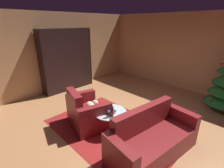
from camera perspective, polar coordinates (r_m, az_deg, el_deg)
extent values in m
plane|color=#B47A4B|center=(4.11, 3.36, -13.90)|extent=(7.96, 7.96, 0.00)
cube|color=tan|center=(6.38, 24.54, 9.90)|extent=(6.46, 0.06, 2.68)
cube|color=tan|center=(6.08, -19.71, 10.11)|extent=(0.06, 6.75, 2.68)
cube|color=maroon|center=(3.94, -0.03, -15.54)|extent=(2.96, 1.98, 0.01)
cube|color=black|center=(5.92, -14.61, 7.80)|extent=(0.03, 1.87, 2.16)
cube|color=black|center=(6.56, -8.47, 9.46)|extent=(0.39, 0.02, 2.16)
cube|color=black|center=(5.69, -23.55, 6.24)|extent=(0.39, 0.03, 2.16)
cube|color=black|center=(6.38, -14.60, -1.33)|extent=(0.36, 1.82, 0.03)
cube|color=black|center=(6.23, -14.95, 2.30)|extent=(0.36, 1.82, 0.03)
cube|color=black|center=(6.12, -15.31, 6.09)|extent=(0.36, 1.82, 0.02)
cube|color=black|center=(6.03, -15.70, 10.00)|extent=(0.36, 1.82, 0.02)
cube|color=black|center=(5.97, -16.10, 14.02)|extent=(0.36, 1.82, 0.02)
cube|color=black|center=(5.94, -16.52, 18.09)|extent=(0.36, 1.82, 0.03)
cube|color=black|center=(6.17, -16.33, 9.48)|extent=(0.05, 1.09, 0.68)
cube|color=black|center=(6.15, -16.21, 9.46)|extent=(0.03, 1.12, 0.71)
cube|color=#11757E|center=(6.78, -8.92, 1.89)|extent=(0.26, 0.05, 0.30)
cube|color=#10668A|center=(6.76, -9.22, 1.60)|extent=(0.27, 0.03, 0.25)
cube|color=#17478F|center=(6.76, -9.80, 1.82)|extent=(0.18, 0.05, 0.31)
cube|color=#A3A6A2|center=(6.69, -9.99, 1.72)|extent=(0.27, 0.05, 0.34)
cube|color=navy|center=(6.69, -10.55, 1.62)|extent=(0.19, 0.04, 0.32)
cube|color=gold|center=(6.69, -10.82, 1.16)|extent=(0.18, 0.03, 0.22)
cube|color=#493D30|center=(6.63, -11.03, 1.28)|extent=(0.25, 0.04, 0.29)
cube|color=#236684|center=(6.64, -11.55, 1.13)|extent=(0.18, 0.04, 0.26)
cube|color=#983F8F|center=(6.59, -11.66, 0.89)|extent=(0.25, 0.03, 0.24)
cube|color=orange|center=(6.69, -9.10, 5.54)|extent=(0.22, 0.03, 0.32)
cube|color=#2F714E|center=(6.66, -9.35, 5.35)|extent=(0.22, 0.04, 0.30)
cube|color=gold|center=(6.66, -9.71, 5.20)|extent=(0.19, 0.03, 0.27)
cube|color=#378C4C|center=(6.63, -9.83, 4.94)|extent=(0.23, 0.03, 0.23)
cube|color=#176F84|center=(6.59, -10.04, 4.81)|extent=(0.27, 0.03, 0.22)
cube|color=#8D51A7|center=(6.59, -10.51, 5.29)|extent=(0.19, 0.03, 0.34)
cube|color=#50302B|center=(6.54, -10.64, 4.97)|extent=(0.27, 0.05, 0.30)
cube|color=red|center=(6.53, -11.14, 5.05)|extent=(0.21, 0.03, 0.33)
cube|color=#0C6D8A|center=(6.45, -9.74, 16.46)|extent=(0.26, 0.04, 0.31)
cube|color=#358C30|center=(6.43, -10.00, 16.54)|extent=(0.27, 0.03, 0.34)
cube|color=#1E699A|center=(6.40, -10.18, 16.19)|extent=(0.29, 0.03, 0.27)
cube|color=purple|center=(6.38, -10.52, 16.35)|extent=(0.29, 0.04, 0.31)
cube|color=orange|center=(6.39, -11.14, 16.25)|extent=(0.18, 0.04, 0.29)
cube|color=gold|center=(6.35, -11.26, 16.03)|extent=(0.24, 0.03, 0.25)
cube|color=#AC9796|center=(6.32, -11.59, 15.92)|extent=(0.24, 0.04, 0.24)
cube|color=maroon|center=(4.05, -8.48, -11.29)|extent=(0.86, 0.89, 0.41)
cube|color=maroon|center=(3.75, -12.96, -6.33)|extent=(0.71, 0.34, 0.51)
cube|color=maroon|center=(3.64, -6.04, -12.55)|extent=(0.35, 0.76, 0.69)
cube|color=maroon|center=(4.33, -10.68, -7.03)|extent=(0.35, 0.76, 0.69)
ellipsoid|color=beige|center=(3.92, -7.62, -7.47)|extent=(0.32, 0.25, 0.18)
sphere|color=beige|center=(3.92, -5.89, -6.44)|extent=(0.13, 0.13, 0.13)
cube|color=maroon|center=(3.30, 14.31, -20.03)|extent=(0.92, 1.56, 0.42)
cube|color=maroon|center=(3.18, 11.02, -11.54)|extent=(0.35, 1.49, 0.46)
cube|color=maroon|center=(2.77, 2.56, -25.41)|extent=(0.74, 0.26, 0.68)
cube|color=maroon|center=(3.80, 22.55, -12.71)|extent=(0.74, 0.26, 0.68)
cylinder|color=black|center=(3.71, 1.52, -13.99)|extent=(0.04, 0.04, 0.44)
cylinder|color=black|center=(3.99, 0.33, -11.21)|extent=(0.04, 0.04, 0.44)
cylinder|color=black|center=(3.79, -3.73, -13.17)|extent=(0.04, 0.04, 0.44)
cylinder|color=silver|center=(3.71, -0.69, -9.74)|extent=(0.74, 0.74, 0.02)
cube|color=red|center=(3.64, -0.74, -10.06)|extent=(0.21, 0.13, 0.02)
cube|color=#365496|center=(3.63, -0.77, -9.88)|extent=(0.16, 0.12, 0.02)
cube|color=gray|center=(3.61, -0.57, -9.59)|extent=(0.20, 0.16, 0.03)
cube|color=#364484|center=(3.60, -0.44, -9.20)|extent=(0.19, 0.19, 0.03)
cylinder|color=#51251F|center=(3.47, -0.06, -9.62)|extent=(0.07, 0.07, 0.23)
cylinder|color=#51251F|center=(3.40, -0.06, -7.34)|extent=(0.03, 0.03, 0.08)
sphere|color=red|center=(5.48, 33.97, 5.79)|extent=(0.07, 0.07, 0.07)
sphere|color=blue|center=(5.73, 32.21, 0.09)|extent=(0.08, 0.08, 0.08)
sphere|color=red|center=(5.75, 30.81, -2.64)|extent=(0.07, 0.07, 0.07)
sphere|color=red|center=(5.37, 31.25, -4.45)|extent=(0.07, 0.07, 0.07)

